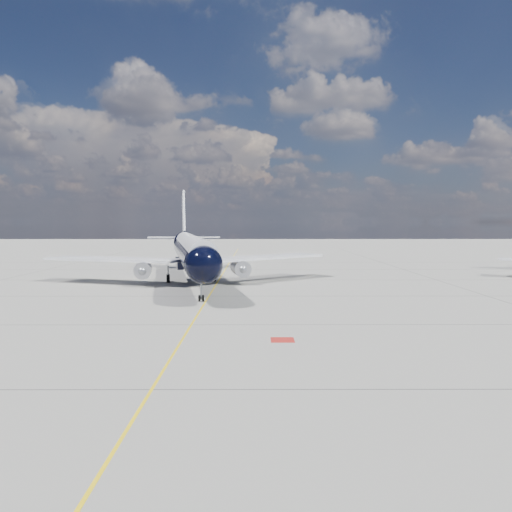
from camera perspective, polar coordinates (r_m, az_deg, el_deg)
The scene contains 4 objects.
ground at distance 73.83m, azimuth -3.99°, elevation -2.30°, with size 320.00×320.00×0.00m, color gray.
taxiway_centerline at distance 68.88m, azimuth -4.27°, elevation -2.75°, with size 0.16×160.00×0.01m, color yellow.
red_marking at distance 34.23m, azimuth 3.05°, elevation -9.55°, with size 1.60×1.60×0.01m, color maroon.
main_airliner at distance 66.93m, azimuth -7.45°, elevation 0.62°, with size 37.60×46.29×13.44m.
Camera 1 is at (4.90, -43.24, 7.96)m, focal length 35.00 mm.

